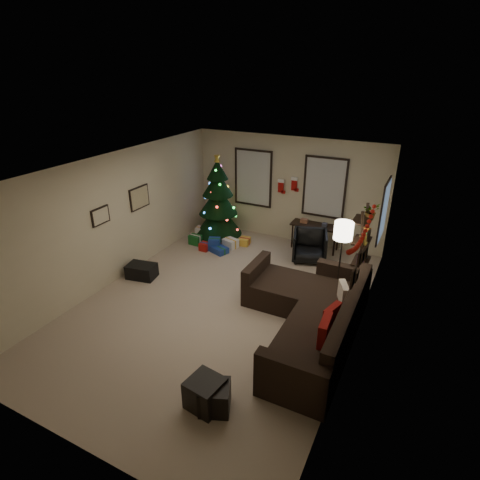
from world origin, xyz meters
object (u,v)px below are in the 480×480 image
christmas_tree (218,204)px  desk_chair (310,246)px  bookshelf (363,255)px  sofa (311,316)px  desk (316,228)px

christmas_tree → desk_chair: (2.58, -0.20, -0.58)m
desk_chair → bookshelf: bookshelf is taller
bookshelf → sofa: bearing=-108.2°
desk → bookshelf: (1.42, -1.72, 0.33)m
sofa → desk: sofa is taller
desk → bookshelf: 2.25m
christmas_tree → bookshelf: 4.13m
sofa → desk: (-0.91, 3.25, 0.27)m
desk → christmas_tree: bearing=-170.0°
christmas_tree → bookshelf: bearing=-17.9°
bookshelf → desk: bearing=129.5°
desk_chair → desk: bearing=78.8°
sofa → bookshelf: bearing=71.8°
christmas_tree → desk: christmas_tree is taller
desk_chair → bookshelf: (1.35, -1.07, 0.55)m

